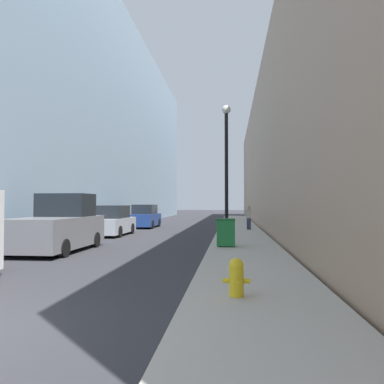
{
  "coord_description": "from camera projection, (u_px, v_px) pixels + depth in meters",
  "views": [
    {
      "loc": [
        4.41,
        -4.56,
        1.87
      ],
      "look_at": [
        2.12,
        17.32,
        2.54
      ],
      "focal_mm": 35.0,
      "sensor_mm": 36.0,
      "label": 1
    }
  ],
  "objects": [
    {
      "name": "parked_sedan_near",
      "position": [
        112.0,
        222.0,
        21.84
      ],
      "size": [
        1.81,
        4.28,
        1.75
      ],
      "color": "#A3A8B2",
      "rests_on": "ground"
    },
    {
      "name": "fire_hydrant",
      "position": [
        236.0,
        276.0,
        6.91
      ],
      "size": [
        0.51,
        0.39,
        0.7
      ],
      "color": "yellow",
      "rests_on": "sidewalk_right"
    },
    {
      "name": "building_left_glass",
      "position": [
        58.0,
        118.0,
        32.15
      ],
      "size": [
        12.0,
        60.0,
        18.48
      ],
      "color": "#849EB2",
      "rests_on": "ground"
    },
    {
      "name": "pickup_truck",
      "position": [
        58.0,
        227.0,
        14.72
      ],
      "size": [
        2.25,
        4.89,
        2.27
      ],
      "color": "slate",
      "rests_on": "ground"
    },
    {
      "name": "sidewalk_right",
      "position": [
        240.0,
        233.0,
        22.32
      ],
      "size": [
        2.83,
        60.0,
        0.15
      ],
      "color": "#B7B2A8",
      "rests_on": "ground"
    },
    {
      "name": "parked_sedan_far",
      "position": [
        145.0,
        217.0,
        28.89
      ],
      "size": [
        1.86,
        4.26,
        1.78
      ],
      "color": "navy",
      "rests_on": "ground"
    },
    {
      "name": "building_right_stone",
      "position": [
        333.0,
        154.0,
        29.66
      ],
      "size": [
        12.0,
        60.0,
        11.51
      ],
      "color": "#9E7F66",
      "rests_on": "ground"
    },
    {
      "name": "lamppost",
      "position": [
        226.0,
        162.0,
        19.05
      ],
      "size": [
        0.45,
        0.45,
        6.75
      ],
      "color": "black",
      "rests_on": "sidewalk_right"
    },
    {
      "name": "pedestrian_on_sidewalk",
      "position": [
        249.0,
        218.0,
        24.49
      ],
      "size": [
        0.31,
        0.2,
        1.54
      ],
      "color": "#2D3347",
      "rests_on": "sidewalk_right"
    },
    {
      "name": "trash_bin",
      "position": [
        226.0,
        232.0,
        14.87
      ],
      "size": [
        0.74,
        0.59,
        1.11
      ],
      "color": "#1E7538",
      "rests_on": "sidewalk_right"
    }
  ]
}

